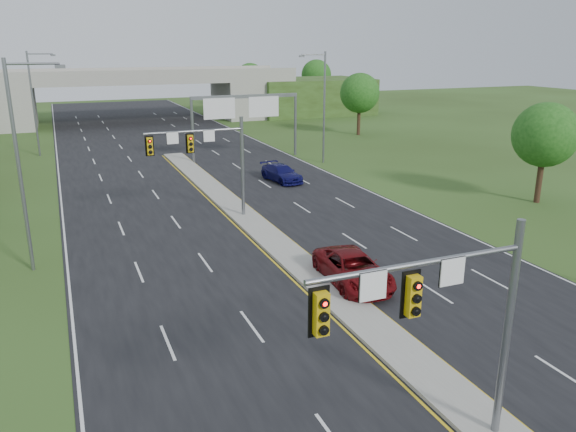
% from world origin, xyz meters
% --- Properties ---
extents(road, '(24.00, 160.00, 0.02)m').
position_xyz_m(road, '(0.00, 35.00, 0.01)').
color(road, black).
rests_on(road, ground).
extents(median, '(2.00, 54.00, 0.16)m').
position_xyz_m(median, '(0.00, 23.00, 0.10)').
color(median, gray).
rests_on(median, road).
extents(lane_markings, '(23.72, 160.00, 0.01)m').
position_xyz_m(lane_markings, '(-0.60, 28.91, 0.02)').
color(lane_markings, gold).
rests_on(lane_markings, road).
extents(signal_mast_near, '(6.62, 0.60, 7.00)m').
position_xyz_m(signal_mast_near, '(-2.26, -0.07, 4.73)').
color(signal_mast_near, slate).
rests_on(signal_mast_near, ground).
extents(signal_mast_far, '(6.62, 0.60, 7.00)m').
position_xyz_m(signal_mast_far, '(-2.26, 24.93, 4.73)').
color(signal_mast_far, slate).
rests_on(signal_mast_far, ground).
extents(sign_gantry, '(11.58, 0.44, 6.67)m').
position_xyz_m(sign_gantry, '(6.68, 44.92, 5.24)').
color(sign_gantry, slate).
rests_on(sign_gantry, ground).
extents(overpass, '(80.00, 14.00, 8.10)m').
position_xyz_m(overpass, '(0.00, 80.00, 3.55)').
color(overpass, gray).
rests_on(overpass, ground).
extents(lightpole_l_mid, '(2.85, 0.25, 11.00)m').
position_xyz_m(lightpole_l_mid, '(-13.30, 20.00, 6.10)').
color(lightpole_l_mid, slate).
rests_on(lightpole_l_mid, ground).
extents(lightpole_l_far, '(2.85, 0.25, 11.00)m').
position_xyz_m(lightpole_l_far, '(-13.30, 55.00, 6.10)').
color(lightpole_l_far, slate).
rests_on(lightpole_l_far, ground).
extents(lightpole_r_far, '(2.85, 0.25, 11.00)m').
position_xyz_m(lightpole_r_far, '(13.30, 40.00, 6.10)').
color(lightpole_r_far, slate).
rests_on(lightpole_r_far, ground).
extents(tree_r_near, '(4.80, 4.80, 7.60)m').
position_xyz_m(tree_r_near, '(22.00, 20.00, 5.18)').
color(tree_r_near, '#382316').
rests_on(tree_r_near, ground).
extents(tree_r_mid, '(5.20, 5.20, 8.12)m').
position_xyz_m(tree_r_mid, '(26.00, 55.00, 5.51)').
color(tree_r_mid, '#382316').
rests_on(tree_r_mid, ground).
extents(tree_back_c, '(5.60, 5.60, 8.32)m').
position_xyz_m(tree_back_c, '(24.00, 94.00, 5.51)').
color(tree_back_c, '#382316').
rests_on(tree_back_c, ground).
extents(tree_back_d, '(6.00, 6.00, 8.85)m').
position_xyz_m(tree_back_d, '(38.00, 94.00, 5.84)').
color(tree_back_d, '#382316').
rests_on(tree_back_d, ground).
extents(car_far_a, '(3.02, 5.83, 1.57)m').
position_xyz_m(car_far_a, '(1.50, 11.83, 0.81)').
color(car_far_a, '#62090D').
rests_on(car_far_a, road).
extents(car_far_b, '(2.73, 5.23, 1.45)m').
position_xyz_m(car_far_b, '(6.44, 33.88, 0.74)').
color(car_far_b, '#0C0C49').
rests_on(car_far_b, road).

